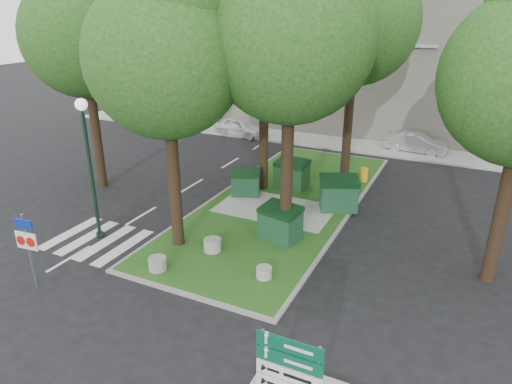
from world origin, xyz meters
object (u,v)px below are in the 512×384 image
Objects in this scene: tree_street_left at (84,24)px; directional_sign at (289,376)px; tree_median_mid at (267,41)px; tree_median_far at (359,8)px; litter_bin at (364,175)px; bollard_right at (264,272)px; dumpster_b at (292,174)px; car_white at (240,127)px; bollard_left at (158,263)px; tree_median_near_left at (168,43)px; street_lamp at (88,154)px; tree_median_near_right at (294,20)px; dumpster_c at (280,223)px; traffic_sign_pole at (28,242)px; bollard_mid at (212,245)px; dumpster_a at (246,183)px; dumpster_d at (339,194)px; car_silver at (416,143)px.

tree_street_left is 17.80m from directional_sign.
tree_median_mid is 0.84× the size of tree_median_far.
litter_bin is (0.91, 0.03, -7.85)m from tree_median_far.
tree_median_mid is 10.41m from bollard_right.
dumpster_b reaches higher than car_white.
litter_bin is at bearing 69.51° from bollard_left.
tree_median_near_left is at bearing 168.34° from bollard_right.
street_lamp is 1.44× the size of car_white.
street_lamp reaches higher than bollard_right.
tree_median_mid is at bearing 123.69° from tree_median_near_right.
dumpster_c is 7.52m from street_lamp.
bollard_mid is at bearing 41.47° from traffic_sign_pole.
bollard_mid is (-1.87, -1.89, -0.44)m from dumpster_c.
tree_median_near_right is at bearing -138.48° from car_white.
bollard_left is 0.23× the size of directional_sign.
tree_median_near_left is 4.09m from tree_median_near_right.
dumpster_a is 7.17m from bollard_right.
traffic_sign_pole is at bearing -140.20° from bollard_left.
tree_median_near_right is 9.15m from bollard_left.
bollard_right is (0.29, -2.78, -7.68)m from tree_median_near_right.
tree_median_mid is 7.33m from dumpster_d.
traffic_sign_pole is at bearing -149.20° from dumpster_d.
tree_median_near_right reaches higher than dumpster_d.
tree_median_near_left is 6.42× the size of dumpster_b.
traffic_sign_pole is at bearing -132.25° from bollard_mid.
tree_median_far reaches higher than bollard_right.
tree_median_mid is 4.59m from tree_median_far.
litter_bin is at bearing 27.46° from tree_street_left.
car_silver is (2.45, 17.00, 0.30)m from bollard_right.
tree_median_near_right is at bearing -56.31° from tree_median_mid.
dumpster_c is 4.79m from bollard_left.
bollard_mid is at bearing -87.05° from dumpster_b.
car_white is (-9.14, 15.80, 0.34)m from bollard_right.
tree_median_near_right is 8.65m from street_lamp.
street_lamp reaches higher than dumpster_a.
dumpster_d reaches higher than bollard_mid.
tree_median_mid is 15.57× the size of bollard_mid.
dumpster_b reaches higher than bollard_right.
tree_median_mid is 6.32× the size of dumpster_a.
street_lamp is (-3.31, -6.10, 2.70)m from dumpster_a.
tree_median_near_right is 2.11× the size of street_lamp.
tree_median_near_left reaches higher than directional_sign.
dumpster_a reaches higher than car_white.
tree_median_near_left is at bearing -150.26° from tree_median_near_right.
traffic_sign_pole reaches higher than dumpster_d.
bollard_right is (2.17, -7.89, -0.51)m from dumpster_b.
car_silver reaches higher than bollard_mid.
traffic_sign_pole is at bearing -105.95° from tree_median_mid.
litter_bin is at bearing 52.60° from street_lamp.
litter_bin is (1.11, 7.53, -7.51)m from tree_median_near_right.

